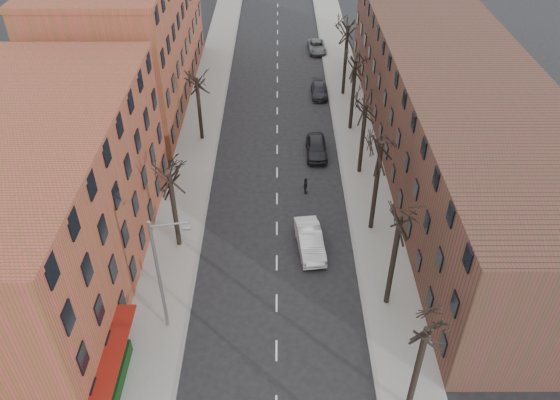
{
  "coord_description": "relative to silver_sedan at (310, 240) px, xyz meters",
  "views": [
    {
      "loc": [
        0.18,
        -13.73,
        28.69
      ],
      "look_at": [
        0.25,
        18.56,
        4.0
      ],
      "focal_mm": 35.0,
      "sensor_mm": 36.0,
      "label": 1
    }
  ],
  "objects": [
    {
      "name": "sidewalk_right",
      "position": [
        5.46,
        17.43,
        -0.78
      ],
      "size": [
        4.0,
        90.0,
        0.15
      ],
      "primitive_type": "cube",
      "color": "gray",
      "rests_on": "ground"
    },
    {
      "name": "tree_right_f",
      "position": [
        5.06,
        26.43,
        -0.85
      ],
      "size": [
        5.2,
        5.2,
        11.6
      ],
      "primitive_type": null,
      "color": "black",
      "rests_on": "ground"
    },
    {
      "name": "tree_right_b",
      "position": [
        5.06,
        -5.57,
        -0.85
      ],
      "size": [
        5.2,
        5.2,
        10.8
      ],
      "primitive_type": null,
      "color": "black",
      "rests_on": "ground"
    },
    {
      "name": "streetlight",
      "position": [
        -9.57,
        -7.57,
        4.16
      ],
      "size": [
        2.45,
        0.22,
        9.03
      ],
      "color": "slate",
      "rests_on": "ground"
    },
    {
      "name": "silver_sedan",
      "position": [
        0.0,
        0.0,
        0.0
      ],
      "size": [
        2.42,
        5.35,
        1.7
      ],
      "primitive_type": "imported",
      "rotation": [
        0.0,
        0.0,
        0.12
      ],
      "color": "silver",
      "rests_on": "ground"
    },
    {
      "name": "sidewalk_left",
      "position": [
        -10.54,
        17.43,
        -0.78
      ],
      "size": [
        4.0,
        90.0,
        0.15
      ],
      "primitive_type": "cube",
      "color": "gray",
      "rests_on": "ground"
    },
    {
      "name": "pedestrian_crossing",
      "position": [
        -0.04,
        7.26,
        -0.07
      ],
      "size": [
        0.46,
        0.94,
        1.56
      ],
      "primitive_type": "imported",
      "rotation": [
        0.0,
        0.0,
        1.66
      ],
      "color": "black",
      "rests_on": "ground"
    },
    {
      "name": "building_left_near",
      "position": [
        -18.54,
        -2.57,
        5.15
      ],
      "size": [
        12.0,
        26.0,
        12.0
      ],
      "primitive_type": "cube",
      "color": "brown",
      "rests_on": "ground"
    },
    {
      "name": "tree_left_b",
      "position": [
        -10.14,
        16.43,
        -0.85
      ],
      "size": [
        5.2,
        5.2,
        9.5
      ],
      "primitive_type": null,
      "color": "black",
      "rests_on": "ground"
    },
    {
      "name": "parked_car_mid",
      "position": [
        2.27,
        26.14,
        -0.21
      ],
      "size": [
        1.8,
        4.41,
        1.28
      ],
      "primitive_type": "imported",
      "rotation": [
        0.0,
        0.0,
        -0.0
      ],
      "color": "#222129",
      "rests_on": "ground"
    },
    {
      "name": "tree_right_e",
      "position": [
        5.06,
        18.43,
        -0.85
      ],
      "size": [
        5.2,
        5.2,
        10.8
      ],
      "primitive_type": null,
      "color": "black",
      "rests_on": "ground"
    },
    {
      "name": "tree_left_a",
      "position": [
        -10.14,
        0.43,
        -0.85
      ],
      "size": [
        5.2,
        5.2,
        9.5
      ],
      "primitive_type": null,
      "color": "black",
      "rests_on": "ground"
    },
    {
      "name": "awning_left",
      "position": [
        -11.94,
        -11.57,
        -0.85
      ],
      "size": [
        1.2,
        7.0,
        0.15
      ],
      "primitive_type": "cube",
      "color": "maroon",
      "rests_on": "ground"
    },
    {
      "name": "building_right",
      "position": [
        13.46,
        12.43,
        4.15
      ],
      "size": [
        12.0,
        50.0,
        10.0
      ],
      "primitive_type": "cube",
      "color": "#4C2A23",
      "rests_on": "ground"
    },
    {
      "name": "tree_right_d",
      "position": [
        5.06,
        10.43,
        -0.85
      ],
      "size": [
        5.2,
        5.2,
        10.0
      ],
      "primitive_type": null,
      "color": "black",
      "rests_on": "ground"
    },
    {
      "name": "parked_car_near",
      "position": [
        1.26,
        13.49,
        -0.03
      ],
      "size": [
        1.97,
        4.85,
        1.65
      ],
      "primitive_type": "imported",
      "rotation": [
        0.0,
        0.0,
        0.0
      ],
      "color": "black",
      "rests_on": "ground"
    },
    {
      "name": "hedge",
      "position": [
        -12.04,
        -12.57,
        -0.2
      ],
      "size": [
        0.8,
        6.0,
        1.0
      ],
      "primitive_type": "cube",
      "color": "black",
      "rests_on": "sidewalk_left"
    },
    {
      "name": "parked_car_far",
      "position": [
        2.76,
        39.24,
        -0.18
      ],
      "size": [
        2.52,
        4.98,
        1.35
      ],
      "primitive_type": "imported",
      "rotation": [
        0.0,
        0.0,
        0.06
      ],
      "color": "#54575B",
      "rests_on": "ground"
    },
    {
      "name": "tree_right_c",
      "position": [
        5.06,
        2.43,
        -0.85
      ],
      "size": [
        5.2,
        5.2,
        11.6
      ],
      "primitive_type": null,
      "color": "black",
      "rests_on": "ground"
    },
    {
      "name": "building_left_far",
      "position": [
        -18.54,
        26.43,
        6.15
      ],
      "size": [
        12.0,
        28.0,
        14.0
      ],
      "primitive_type": "cube",
      "color": "brown",
      "rests_on": "ground"
    }
  ]
}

